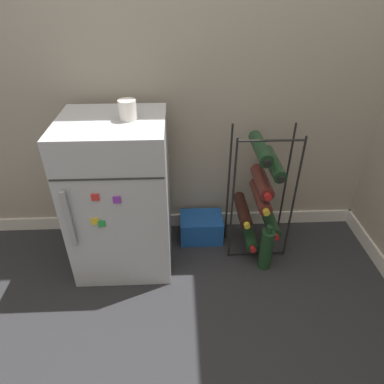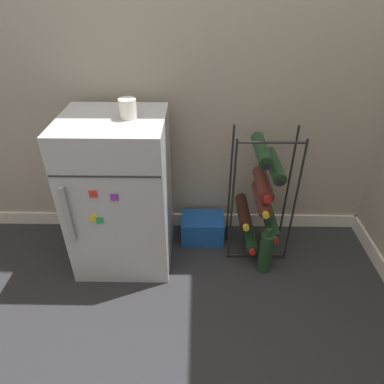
{
  "view_description": "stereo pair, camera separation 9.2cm",
  "coord_description": "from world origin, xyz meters",
  "px_view_note": "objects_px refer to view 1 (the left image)",
  "views": [
    {
      "loc": [
        -0.12,
        -1.24,
        1.48
      ],
      "look_at": [
        -0.06,
        0.33,
        0.44
      ],
      "focal_mm": 32.0,
      "sensor_mm": 36.0,
      "label": 1
    },
    {
      "loc": [
        -0.03,
        -1.24,
        1.48
      ],
      "look_at": [
        -0.06,
        0.33,
        0.44
      ],
      "focal_mm": 32.0,
      "sensor_mm": 36.0,
      "label": 2
    }
  ],
  "objects_px": {
    "soda_box": "(201,227)",
    "fridge_top_cup": "(128,110)",
    "wine_rack": "(260,194)",
    "mini_fridge": "(120,197)",
    "loose_bottle_floor": "(266,249)"
  },
  "relations": [
    {
      "from": "wine_rack",
      "to": "soda_box",
      "type": "height_order",
      "value": "wine_rack"
    },
    {
      "from": "fridge_top_cup",
      "to": "loose_bottle_floor",
      "type": "relative_size",
      "value": 0.31
    },
    {
      "from": "mini_fridge",
      "to": "loose_bottle_floor",
      "type": "xyz_separation_m",
      "value": [
        0.8,
        -0.12,
        -0.3
      ]
    },
    {
      "from": "wine_rack",
      "to": "fridge_top_cup",
      "type": "height_order",
      "value": "fridge_top_cup"
    },
    {
      "from": "soda_box",
      "to": "fridge_top_cup",
      "type": "bearing_deg",
      "value": -157.36
    },
    {
      "from": "mini_fridge",
      "to": "loose_bottle_floor",
      "type": "height_order",
      "value": "mini_fridge"
    },
    {
      "from": "mini_fridge",
      "to": "soda_box",
      "type": "distance_m",
      "value": 0.6
    },
    {
      "from": "mini_fridge",
      "to": "wine_rack",
      "type": "xyz_separation_m",
      "value": [
        0.77,
        0.06,
        -0.04
      ]
    },
    {
      "from": "wine_rack",
      "to": "fridge_top_cup",
      "type": "relative_size",
      "value": 8.44
    },
    {
      "from": "wine_rack",
      "to": "loose_bottle_floor",
      "type": "xyz_separation_m",
      "value": [
        0.03,
        -0.17,
        -0.26
      ]
    },
    {
      "from": "mini_fridge",
      "to": "wine_rack",
      "type": "bearing_deg",
      "value": 4.16
    },
    {
      "from": "mini_fridge",
      "to": "fridge_top_cup",
      "type": "distance_m",
      "value": 0.49
    },
    {
      "from": "mini_fridge",
      "to": "soda_box",
      "type": "height_order",
      "value": "mini_fridge"
    },
    {
      "from": "fridge_top_cup",
      "to": "loose_bottle_floor",
      "type": "bearing_deg",
      "value": -9.66
    },
    {
      "from": "fridge_top_cup",
      "to": "wine_rack",
      "type": "bearing_deg",
      "value": 4.36
    }
  ]
}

